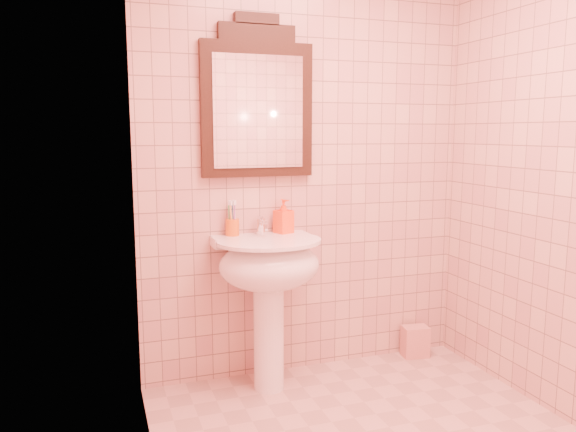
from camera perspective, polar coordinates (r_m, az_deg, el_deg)
name	(u,v)px	position (r m, az deg, el deg)	size (l,w,h in m)	color
back_wall	(307,165)	(3.33, 1.93, 5.18)	(2.00, 0.02, 2.50)	#D6A995
pedestal_sink	(269,275)	(3.11, -1.96, -6.05)	(0.58, 0.58, 0.86)	white
faucet	(262,225)	(3.18, -2.71, -0.96)	(0.04, 0.16, 0.11)	white
mirror	(257,103)	(3.21, -3.13, 11.43)	(0.64, 0.06, 0.90)	black
toothbrush_cup	(232,227)	(3.18, -5.67, -1.11)	(0.08, 0.08, 0.18)	#D85F12
soap_dispenser	(284,216)	(3.24, -0.46, -0.03)	(0.09, 0.09, 0.20)	#FF4615
towel	(415,341)	(3.82, 12.79, -12.32)	(0.16, 0.11, 0.20)	pink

